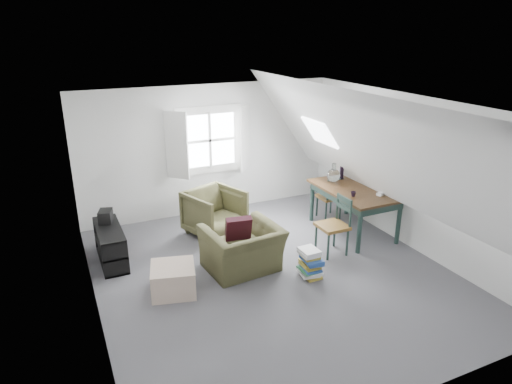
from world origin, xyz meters
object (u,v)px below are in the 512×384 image
armchair_near (243,269)px  dining_table (354,194)px  media_shelf (111,247)px  dining_chair_far (330,197)px  dining_chair_near (334,225)px  magazine_stack (310,263)px  armchair_far (215,233)px  ottoman (173,279)px

armchair_near → dining_table: bearing=-174.7°
media_shelf → dining_chair_far: bearing=4.4°
dining_chair_near → magazine_stack: (-0.74, -0.50, -0.28)m
armchair_near → armchair_far: 1.39m
dining_chair_far → dining_table: bearing=90.8°
armchair_near → dining_chair_near: bearing=170.6°
ottoman → dining_chair_far: size_ratio=0.71×
armchair_far → dining_chair_far: (2.24, -0.26, 0.44)m
armchair_far → media_shelf: media_shelf is taller
dining_chair_near → armchair_near: bearing=-113.5°
magazine_stack → armchair_far: bearing=110.9°
ottoman → magazine_stack: (1.94, -0.44, 0.02)m
media_shelf → magazine_stack: 3.09m
ottoman → dining_chair_near: 2.70m
armchair_far → media_shelf: (-1.83, -0.31, 0.26)m
magazine_stack → media_shelf: bearing=146.9°
dining_table → dining_chair_far: dining_chair_far is taller
ottoman → media_shelf: (-0.65, 1.25, 0.06)m
ottoman → media_shelf: 1.41m
armchair_near → dining_chair_near: (1.56, -0.10, 0.50)m
magazine_stack → armchair_near: bearing=143.8°
armchair_far → ottoman: armchair_far is taller
armchair_far → dining_chair_near: dining_chair_near is taller
media_shelf → dining_chair_near: bearing=-15.8°
ottoman → dining_table: bearing=10.0°
dining_table → dining_chair_far: 0.73m
armchair_far → ottoman: 1.96m
armchair_far → media_shelf: size_ratio=0.81×
dining_table → ottoman: bearing=-166.1°
armchair_near → dining_chair_far: dining_chair_far is taller
armchair_near → magazine_stack: (0.82, -0.60, 0.22)m
dining_chair_far → media_shelf: dining_chair_far is taller
ottoman → magazine_stack: magazine_stack is taller
armchair_far → dining_chair_far: dining_chair_far is taller
armchair_far → dining_table: dining_table is taller
ottoman → armchair_near: bearing=8.4°
dining_chair_far → armchair_far: bearing=-8.6°
ottoman → dining_chair_far: 3.66m
armchair_far → dining_chair_near: bearing=-65.7°
ottoman → magazine_stack: bearing=-12.8°
armchair_far → dining_chair_far: bearing=-27.6°
media_shelf → magazine_stack: media_shelf is taller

